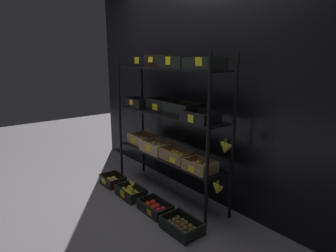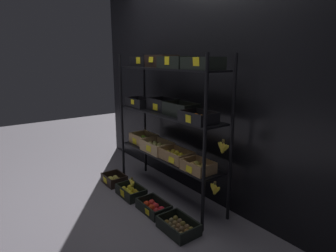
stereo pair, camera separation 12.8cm
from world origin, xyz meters
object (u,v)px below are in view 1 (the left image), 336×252
(crate_ground_apple_red, at_px, (155,208))
(crate_ground_kiwi, at_px, (182,226))
(display_rack, at_px, (168,112))
(crate_ground_lemon, at_px, (131,193))
(banana_bunch_loose, at_px, (132,184))
(crate_ground_apple_gold, at_px, (113,181))

(crate_ground_apple_red, height_order, crate_ground_kiwi, crate_ground_kiwi)
(display_rack, xyz_separation_m, crate_ground_kiwi, (0.64, -0.35, -0.94))
(display_rack, bearing_deg, crate_ground_lemon, -121.57)
(banana_bunch_loose, bearing_deg, crate_ground_apple_gold, -179.60)
(crate_ground_lemon, height_order, crate_ground_apple_red, crate_ground_lemon)
(crate_ground_lemon, bearing_deg, crate_ground_apple_gold, -179.49)
(crate_ground_kiwi, bearing_deg, crate_ground_lemon, -178.97)
(display_rack, xyz_separation_m, crate_ground_apple_red, (0.21, -0.34, -0.94))
(crate_ground_lemon, distance_m, crate_ground_kiwi, 0.86)
(display_rack, relative_size, crate_ground_apple_red, 4.52)
(crate_ground_apple_gold, distance_m, crate_ground_lemon, 0.43)
(display_rack, relative_size, crate_ground_kiwi, 4.44)
(crate_ground_kiwi, bearing_deg, banana_bunch_loose, -178.89)
(crate_ground_apple_gold, xyz_separation_m, crate_ground_apple_red, (0.86, 0.03, -0.00))
(crate_ground_apple_gold, relative_size, crate_ground_apple_red, 0.83)
(display_rack, height_order, crate_ground_kiwi, display_rack)
(crate_ground_apple_red, bearing_deg, crate_ground_lemon, -176.78)
(display_rack, bearing_deg, crate_ground_apple_gold, -150.37)
(crate_ground_apple_red, distance_m, banana_bunch_loose, 0.42)
(crate_ground_lemon, relative_size, crate_ground_apple_red, 0.98)
(display_rack, xyz_separation_m, crate_ground_lemon, (-0.22, -0.37, -0.94))
(crate_ground_apple_gold, relative_size, crate_ground_kiwi, 0.81)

